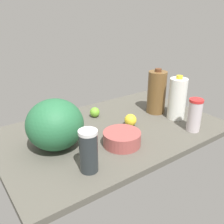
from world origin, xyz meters
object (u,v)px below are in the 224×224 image
Objects in this scene: watermelon at (55,124)px; lemon_loose at (130,120)px; mixing_bowl at (122,138)px; lime_near_front at (95,112)px; chocolate_milk_jug at (157,92)px; shaker_bottle at (89,151)px; tumbler_cup at (195,115)px; milk_jug at (177,99)px.

watermelon is 43.89cm from lemon_loose.
mixing_bowl is 3.08× the size of lime_near_front.
chocolate_milk_jug is 1.05× the size of watermelon.
mixing_bowl is (41.89, 19.41, -9.75)cm from chocolate_milk_jug.
chocolate_milk_jug reaches higher than shaker_bottle.
watermelon is at bearing -32.40° from mixing_bowl.
lime_near_front is (35.00, -16.08, -10.15)cm from chocolate_milk_jug.
shaker_bottle is (65.21, 27.79, -3.96)cm from chocolate_milk_jug.
watermelon is (68.23, 2.70, -1.26)cm from chocolate_milk_jug.
mixing_bowl is at bearing -14.51° from tumbler_cup.
shaker_bottle is at bearing 28.83° from lemon_loose.
shaker_bottle is at bearing 19.78° from mixing_bowl.
milk_jug is 1.42× the size of shaker_bottle.
mixing_bowl is at bearing -160.22° from shaker_bottle.
tumbler_cup reaches higher than lemon_loose.
chocolate_milk_jug is 71.00cm from shaker_bottle.
shaker_bottle is at bearing 55.45° from lime_near_front.
tumbler_cup is 57.10cm from lime_near_front.
shaker_bottle is (-3.02, 25.10, -2.71)cm from watermelon.
milk_jug is at bearing 171.66° from watermelon.
chocolate_milk_jug is at bearing -74.75° from milk_jug.
milk_jug is at bearing -107.39° from tumbler_cup.
chocolate_milk_jug is 4.69× the size of lime_near_front.
tumbler_cup is 3.01× the size of lime_near_front.
chocolate_milk_jug is 1.53× the size of shaker_bottle.
mixing_bowl and lemon_loose have the same top height.
tumbler_cup is 63.65cm from shaker_bottle.
watermelon is at bearing -8.34° from milk_jug.
milk_jug reaches higher than tumbler_cup.
milk_jug is 4.37× the size of lime_near_front.
lemon_loose is (28.89, -7.42, -8.78)cm from milk_jug.
watermelon is at bearing 2.26° from chocolate_milk_jug.
shaker_bottle is at bearing 96.86° from watermelon.
chocolate_milk_jug is 13.75cm from milk_jug.
milk_jug is at bearing 105.25° from chocolate_milk_jug.
shaker_bottle is 3.07× the size of lime_near_front.
milk_jug is (-3.61, 13.23, -0.95)cm from chocolate_milk_jug.
shaker_bottle is (68.82, 14.56, -3.02)cm from milk_jug.
watermelon reaches higher than lime_near_front.
milk_jug is 46.75cm from mixing_bowl.
lemon_loose is at bearing -151.17° from shaker_bottle.
shaker_bottle is (63.61, -2.04, 0.19)cm from tumbler_cup.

